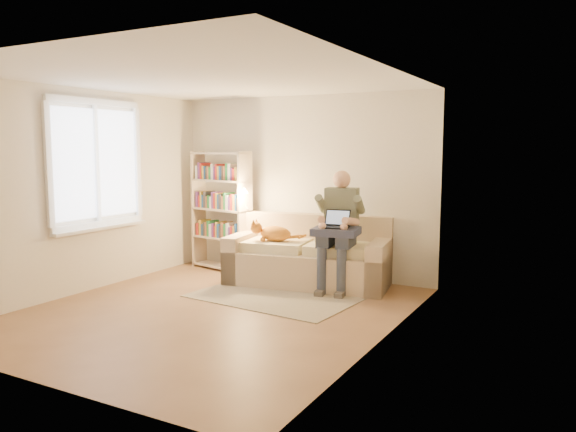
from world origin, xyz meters
The scene contains 14 objects.
floor centered at (0.00, 0.00, 0.00)m, with size 4.50×4.50×0.00m, color brown.
ceiling centered at (0.00, 0.00, 2.60)m, with size 4.00×4.50×0.02m, color white.
wall_left centered at (-2.00, 0.00, 1.30)m, with size 0.02×4.50×2.60m, color silver.
wall_right centered at (2.00, 0.00, 1.30)m, with size 0.02×4.50×2.60m, color silver.
wall_back centered at (0.00, 2.25, 1.30)m, with size 4.00×0.02×2.60m, color silver.
wall_front centered at (0.00, -2.25, 1.30)m, with size 4.00×0.02×2.60m, color silver.
window centered at (-1.95, 0.20, 1.38)m, with size 0.12×1.52×1.69m.
sofa centered at (0.36, 1.75, 0.34)m, with size 2.30×1.32×0.92m.
person centered at (0.83, 1.66, 0.88)m, with size 0.53×0.74×1.56m.
cat centered at (-0.13, 1.52, 0.70)m, with size 0.68×0.32×0.26m.
blanket centered at (0.89, 1.52, 0.79)m, with size 0.57×0.47×0.10m, color #2D334F.
laptop centered at (0.88, 1.53, 0.90)m, with size 0.37×0.35×0.26m.
bookshelf centered at (-1.21, 1.90, 1.00)m, with size 1.18×0.56×1.80m.
rug centered at (0.30, 0.84, 0.01)m, with size 2.00×1.18×0.01m, color gray.
Camera 1 is at (3.72, -5.03, 1.85)m, focal length 35.00 mm.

